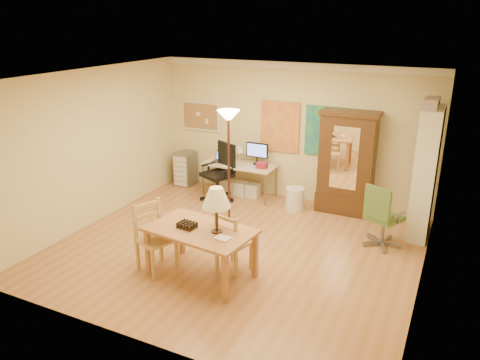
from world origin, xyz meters
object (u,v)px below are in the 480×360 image
at_px(office_chair_black, 219,185).
at_px(bookshelf, 425,174).
at_px(computer_desk, 241,176).
at_px(armoire, 346,169).
at_px(office_chair_green, 381,230).
at_px(dining_table, 206,221).

xyz_separation_m(office_chair_black, bookshelf, (3.79, 0.05, 0.78)).
height_order(computer_desk, office_chair_black, office_chair_black).
distance_m(armoire, bookshelf, 1.47).
height_order(computer_desk, office_chair_green, computer_desk).
xyz_separation_m(office_chair_green, bookshelf, (0.49, 0.70, 0.80)).
bearing_deg(computer_desk, armoire, 2.31).
bearing_deg(bookshelf, office_chair_green, -125.13).
height_order(dining_table, office_chair_green, dining_table).
bearing_deg(office_chair_green, office_chair_black, 168.78).
bearing_deg(bookshelf, computer_desk, 174.19).
xyz_separation_m(computer_desk, office_chair_black, (-0.31, -0.40, -0.11)).
bearing_deg(dining_table, office_chair_green, 45.16).
distance_m(dining_table, computer_desk, 3.28).
distance_m(computer_desk, bookshelf, 3.57).
relative_size(computer_desk, office_chair_black, 1.30).
bearing_deg(computer_desk, office_chair_black, -127.22).
bearing_deg(office_chair_green, dining_table, -134.84).
bearing_deg(dining_table, bookshelf, 47.38).
bearing_deg(armoire, office_chair_black, -168.57).
bearing_deg(office_chair_black, dining_table, -64.97).
height_order(computer_desk, bookshelf, bookshelf).
xyz_separation_m(dining_table, armoire, (1.15, 3.19, -0.03)).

